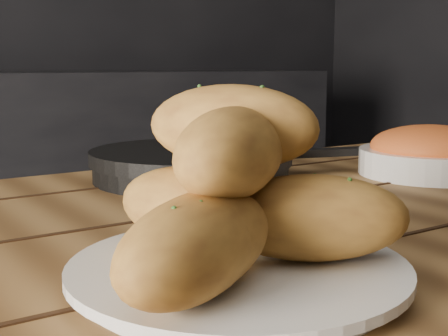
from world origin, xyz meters
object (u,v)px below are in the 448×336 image
Objects in this scene: plate at (238,273)px; skillet at (192,164)px; bowl at (432,153)px; bread_rolls at (228,198)px; table at (245,318)px.

plate is 0.62× the size of skillet.
bowl is (0.54, 0.24, 0.02)m from plate.
skillet is at bearing 63.43° from plate.
bread_rolls reaches higher than skillet.
plate is at bearing -116.57° from skillet.
bread_rolls is at bearing -159.25° from plate.
bowl is at bearing -28.03° from skillet.
skillet is 0.37m from bowl.
bread_rolls is at bearing -117.71° from skillet.
bowl reaches higher than plate.
bowl is (0.55, 0.24, -0.04)m from bread_rolls.
bowl is (0.33, -0.18, 0.01)m from skillet.
table is 3.73× the size of skillet.
plate is at bearing -127.90° from table.
table is at bearing -110.92° from skillet.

